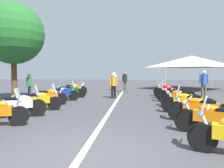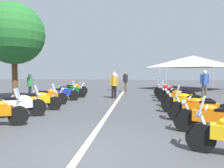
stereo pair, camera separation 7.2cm
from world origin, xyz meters
The scene contains 22 objects.
ground_plane centered at (0.00, 0.00, 0.00)m, with size 80.00×80.00×0.00m, color #424247.
lane_centre_stripe centered at (6.31, 0.00, 0.00)m, with size 23.95×0.16×0.01m, color beige.
motorcycle_left_row_2 centered at (3.33, 3.26, 0.47)m, with size 0.95×1.94×1.22m.
motorcycle_left_row_3 centered at (4.72, 3.19, 0.46)m, with size 0.80×2.09×1.20m.
motorcycle_left_row_4 centered at (6.32, 3.39, 0.45)m, with size 0.79×1.95×0.99m.
motorcycle_left_row_5 centered at (7.89, 3.26, 0.46)m, with size 0.85×2.08×1.20m.
motorcycle_left_row_6 centered at (9.42, 3.17, 0.45)m, with size 0.64×2.08×0.99m.
motorcycle_left_row_7 centered at (10.82, 3.44, 0.46)m, with size 0.91×2.04×1.01m.
motorcycle_right_row_1 centered at (1.75, -3.26, 0.47)m, with size 0.98×2.13×1.01m.
motorcycle_right_row_2 centered at (3.23, -3.28, 0.48)m, with size 0.88×2.15×1.23m.
motorcycle_right_row_3 centered at (4.71, -3.22, 0.47)m, with size 0.89×2.12×1.02m.
motorcycle_right_row_4 centered at (6.40, -3.28, 0.45)m, with size 0.84×1.98×1.00m.
motorcycle_right_row_5 centered at (7.92, -3.29, 0.48)m, with size 0.97×2.09×1.23m.
motorcycle_right_row_6 centered at (9.40, -3.31, 0.47)m, with size 0.97×2.10×1.01m.
motorcycle_right_row_7 centered at (10.81, -3.28, 0.46)m, with size 0.76×1.97×1.19m.
bystander_0 centered at (8.32, 5.45, 0.92)m, with size 0.43×0.37×1.58m.
bystander_1 centered at (15.00, 0.84, 0.99)m, with size 0.32×0.51×1.69m.
bystander_2 centered at (13.73, -0.19, 0.99)m, with size 0.41×0.39×1.70m.
bystander_3 centered at (9.37, 0.31, 0.94)m, with size 0.32×0.49×1.62m.
bystander_4 centered at (9.87, -5.41, 1.05)m, with size 0.32×0.52×1.79m.
roadside_tree_0 centered at (7.63, 6.02, 3.93)m, with size 3.58×3.58×5.73m.
event_tent centered at (16.64, -6.32, 2.65)m, with size 6.16×6.16×3.20m.
Camera 1 is at (-4.25, -1.11, 1.73)m, focal length 34.33 mm.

